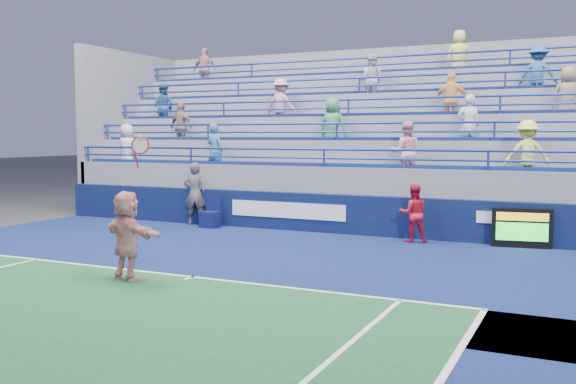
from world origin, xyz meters
The scene contains 8 objects.
ground centered at (0.00, 0.00, 0.00)m, with size 120.00×120.00×0.00m, color #333538.
sponsor_wall centered at (0.00, 6.50, 0.55)m, with size 18.00×0.32×1.10m.
bleacher_stand centered at (0.00, 10.27, 1.55)m, with size 18.00×5.60×6.13m.
serve_speed_board centered at (5.40, 6.21, 0.49)m, with size 1.42×0.36×0.98m.
judge_chair centered at (-3.33, 5.93, 0.28)m, with size 0.49×0.49×0.87m.
tennis_player centered at (-1.01, -0.67, 0.86)m, with size 1.66×0.94×2.74m.
line_judge centered at (-4.07, 6.24, 0.97)m, with size 0.71×0.46×1.94m, color #151D39.
ball_girl centered at (2.80, 5.91, 0.75)m, with size 0.73×0.57×1.50m, color #B8152B.
Camera 1 is at (6.87, -10.19, 2.73)m, focal length 40.00 mm.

